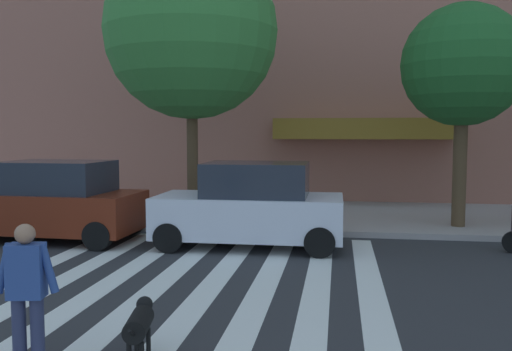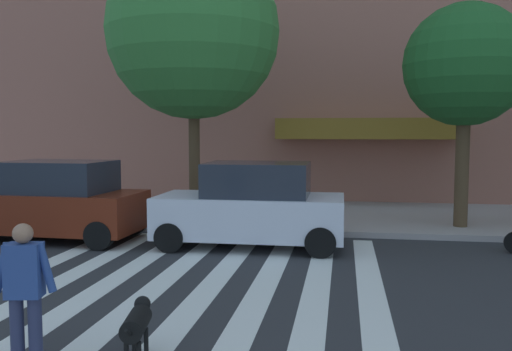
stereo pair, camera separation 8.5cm
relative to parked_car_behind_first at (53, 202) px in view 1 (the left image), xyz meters
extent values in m
plane|color=#2B2B2D|center=(2.85, -5.39, -0.94)|extent=(160.00, 160.00, 0.00)
cube|color=#9F9490|center=(2.85, 4.39, -0.86)|extent=(80.00, 6.00, 0.15)
cube|color=silver|center=(2.93, -5.39, -0.93)|extent=(0.45, 12.97, 0.01)
cube|color=silver|center=(3.83, -5.39, -0.93)|extent=(0.45, 12.97, 0.01)
cube|color=silver|center=(4.73, -5.39, -0.93)|extent=(0.45, 12.97, 0.01)
cube|color=silver|center=(5.63, -5.39, -0.93)|extent=(0.45, 12.97, 0.01)
cube|color=silver|center=(6.53, -5.39, -0.93)|extent=(0.45, 12.97, 0.01)
cube|color=silver|center=(7.43, -5.39, -0.93)|extent=(0.45, 12.97, 0.01)
cube|color=olive|center=(7.72, 6.79, 1.81)|extent=(6.16, 1.60, 0.70)
cube|color=maroon|center=(-0.05, 0.00, -0.22)|extent=(4.31, 2.09, 0.93)
cube|color=#232833|center=(0.12, 0.00, 0.62)|extent=(2.45, 1.80, 0.76)
cylinder|color=black|center=(-1.67, 0.95, -0.61)|extent=(0.67, 0.24, 0.66)
cylinder|color=black|center=(1.58, -0.95, -0.61)|extent=(0.67, 0.24, 0.66)
cylinder|color=black|center=(1.63, 0.86, -0.61)|extent=(0.67, 0.24, 0.66)
cube|color=silver|center=(4.84, 0.00, -0.22)|extent=(4.26, 1.97, 0.93)
cube|color=#232833|center=(5.01, 0.00, 0.62)|extent=(2.33, 1.73, 0.76)
cylinder|color=black|center=(3.20, -0.90, -0.61)|extent=(0.66, 0.22, 0.66)
cylinder|color=black|center=(3.19, 0.89, -0.61)|extent=(0.66, 0.22, 0.66)
cylinder|color=black|center=(6.49, -0.89, -0.61)|extent=(0.66, 0.22, 0.66)
cylinder|color=black|center=(6.48, 0.91, -0.61)|extent=(0.66, 0.22, 0.66)
cylinder|color=#4C3823|center=(2.79, 2.58, 1.17)|extent=(0.31, 0.31, 3.92)
sphere|color=#337533|center=(2.79, 2.58, 4.46)|extent=(4.81, 4.81, 4.81)
cylinder|color=#4C3823|center=(10.01, 2.66, 0.89)|extent=(0.35, 0.35, 3.35)
sphere|color=#1E5623|center=(10.01, 2.66, 3.43)|extent=(3.17, 3.17, 3.17)
cylinder|color=#282D4C|center=(3.40, -6.75, -0.53)|extent=(0.17, 0.17, 0.82)
cylinder|color=#282D4C|center=(3.60, -6.72, -0.53)|extent=(0.17, 0.17, 0.82)
cube|color=navy|center=(3.50, -6.73, 0.18)|extent=(0.42, 0.30, 0.60)
cylinder|color=navy|center=(3.26, -6.78, 0.21)|extent=(0.24, 0.13, 0.57)
cylinder|color=navy|center=(3.73, -6.69, 0.21)|extent=(0.24, 0.13, 0.57)
sphere|color=#936B51|center=(3.50, -6.73, 0.59)|extent=(0.26, 0.26, 0.22)
cylinder|color=black|center=(4.63, -6.36, -0.49)|extent=(0.36, 0.64, 0.26)
sphere|color=black|center=(4.56, -5.98, -0.39)|extent=(0.23, 0.23, 0.20)
cylinder|color=black|center=(4.70, -6.75, -0.44)|extent=(0.08, 0.24, 0.16)
cylinder|color=black|center=(4.52, -6.16, -0.78)|extent=(0.07, 0.07, 0.32)
cylinder|color=black|center=(4.66, -6.13, -0.78)|extent=(0.07, 0.07, 0.32)
camera|label=1|loc=(6.87, -12.03, 1.70)|focal=37.58mm
camera|label=2|loc=(6.95, -12.02, 1.70)|focal=37.58mm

